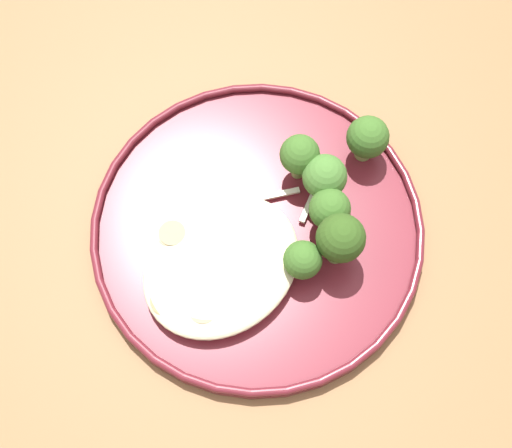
{
  "coord_description": "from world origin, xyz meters",
  "views": [
    {
      "loc": [
        -0.14,
        -0.13,
        1.28
      ],
      "look_at": [
        -0.0,
        0.03,
        0.76
      ],
      "focal_mm": 45.75,
      "sensor_mm": 36.0,
      "label": 1
    }
  ],
  "objects_px": {
    "dinner_plate": "(256,229)",
    "seared_scallop_half_hidden": "(225,272)",
    "seared_scallop_center_golden": "(185,265)",
    "broccoli_floret_near_rim": "(340,239)",
    "broccoli_floret_rear_charred": "(300,155)",
    "broccoli_floret_left_leaning": "(306,258)",
    "broccoli_floret_right_tilted": "(330,210)",
    "seared_scallop_front_small": "(205,313)",
    "seared_scallop_on_noodles": "(168,302)",
    "seared_scallop_large_seared": "(173,236)",
    "seared_scallop_tilted_round": "(250,257)",
    "broccoli_floret_beside_noodles": "(367,138)",
    "broccoli_floret_split_head": "(324,177)"
  },
  "relations": [
    {
      "from": "broccoli_floret_left_leaning",
      "to": "broccoli_floret_right_tilted",
      "type": "relative_size",
      "value": 0.87
    },
    {
      "from": "seared_scallop_on_noodles",
      "to": "broccoli_floret_rear_charred",
      "type": "bearing_deg",
      "value": 5.1
    },
    {
      "from": "seared_scallop_front_small",
      "to": "broccoli_floret_near_rim",
      "type": "distance_m",
      "value": 0.12
    },
    {
      "from": "seared_scallop_on_noodles",
      "to": "seared_scallop_large_seared",
      "type": "relative_size",
      "value": 1.22
    },
    {
      "from": "seared_scallop_tilted_round",
      "to": "seared_scallop_front_small",
      "type": "relative_size",
      "value": 1.27
    },
    {
      "from": "seared_scallop_center_golden",
      "to": "broccoli_floret_left_leaning",
      "type": "xyz_separation_m",
      "value": [
        0.07,
        -0.07,
        0.01
      ]
    },
    {
      "from": "broccoli_floret_right_tilted",
      "to": "broccoli_floret_rear_charred",
      "type": "distance_m",
      "value": 0.05
    },
    {
      "from": "broccoli_floret_left_leaning",
      "to": "broccoli_floret_near_rim",
      "type": "height_order",
      "value": "broccoli_floret_near_rim"
    },
    {
      "from": "broccoli_floret_near_rim",
      "to": "broccoli_floret_right_tilted",
      "type": "distance_m",
      "value": 0.03
    },
    {
      "from": "dinner_plate",
      "to": "seared_scallop_large_seared",
      "type": "xyz_separation_m",
      "value": [
        -0.06,
        0.04,
        0.01
      ]
    },
    {
      "from": "broccoli_floret_near_rim",
      "to": "seared_scallop_front_small",
      "type": "bearing_deg",
      "value": 162.96
    },
    {
      "from": "broccoli_floret_right_tilted",
      "to": "broccoli_floret_near_rim",
      "type": "bearing_deg",
      "value": -120.25
    },
    {
      "from": "seared_scallop_half_hidden",
      "to": "broccoli_floret_near_rim",
      "type": "xyz_separation_m",
      "value": [
        0.08,
        -0.05,
        0.03
      ]
    },
    {
      "from": "broccoli_floret_left_leaning",
      "to": "broccoli_floret_rear_charred",
      "type": "xyz_separation_m",
      "value": [
        0.06,
        0.07,
        0.01
      ]
    },
    {
      "from": "seared_scallop_half_hidden",
      "to": "broccoli_floret_near_rim",
      "type": "distance_m",
      "value": 0.1
    },
    {
      "from": "seared_scallop_on_noodles",
      "to": "seared_scallop_tilted_round",
      "type": "height_order",
      "value": "seared_scallop_tilted_round"
    },
    {
      "from": "seared_scallop_on_noodles",
      "to": "broccoli_floret_near_rim",
      "type": "distance_m",
      "value": 0.15
    },
    {
      "from": "dinner_plate",
      "to": "seared_scallop_tilted_round",
      "type": "distance_m",
      "value": 0.03
    },
    {
      "from": "seared_scallop_on_noodles",
      "to": "seared_scallop_front_small",
      "type": "xyz_separation_m",
      "value": [
        0.02,
        -0.03,
        0.0
      ]
    },
    {
      "from": "seared_scallop_large_seared",
      "to": "seared_scallop_center_golden",
      "type": "bearing_deg",
      "value": -109.21
    },
    {
      "from": "seared_scallop_half_hidden",
      "to": "seared_scallop_on_noodles",
      "type": "relative_size",
      "value": 0.88
    },
    {
      "from": "broccoli_floret_near_rim",
      "to": "seared_scallop_center_golden",
      "type": "bearing_deg",
      "value": 142.71
    },
    {
      "from": "broccoli_floret_rear_charred",
      "to": "seared_scallop_front_small",
      "type": "bearing_deg",
      "value": -163.94
    },
    {
      "from": "seared_scallop_tilted_round",
      "to": "broccoli_floret_left_leaning",
      "type": "distance_m",
      "value": 0.05
    },
    {
      "from": "dinner_plate",
      "to": "seared_scallop_half_hidden",
      "type": "height_order",
      "value": "seared_scallop_half_hidden"
    },
    {
      "from": "dinner_plate",
      "to": "broccoli_floret_rear_charred",
      "type": "bearing_deg",
      "value": 11.98
    },
    {
      "from": "seared_scallop_tilted_round",
      "to": "seared_scallop_large_seared",
      "type": "height_order",
      "value": "seared_scallop_large_seared"
    },
    {
      "from": "seared_scallop_center_golden",
      "to": "broccoli_floret_near_rim",
      "type": "height_order",
      "value": "broccoli_floret_near_rim"
    },
    {
      "from": "broccoli_floret_split_head",
      "to": "seared_scallop_front_small",
      "type": "bearing_deg",
      "value": -174.71
    },
    {
      "from": "seared_scallop_on_noodles",
      "to": "broccoli_floret_near_rim",
      "type": "xyz_separation_m",
      "value": [
        0.13,
        -0.06,
        0.03
      ]
    },
    {
      "from": "dinner_plate",
      "to": "seared_scallop_center_golden",
      "type": "bearing_deg",
      "value": 169.53
    },
    {
      "from": "broccoli_floret_right_tilted",
      "to": "broccoli_floret_left_leaning",
      "type": "bearing_deg",
      "value": -160.15
    },
    {
      "from": "broccoli_floret_rear_charred",
      "to": "broccoli_floret_right_tilted",
      "type": "bearing_deg",
      "value": -107.06
    },
    {
      "from": "seared_scallop_large_seared",
      "to": "broccoli_floret_near_rim",
      "type": "bearing_deg",
      "value": -48.19
    },
    {
      "from": "seared_scallop_on_noodles",
      "to": "broccoli_floret_rear_charred",
      "type": "relative_size",
      "value": 0.56
    },
    {
      "from": "seared_scallop_center_golden",
      "to": "broccoli_floret_rear_charred",
      "type": "xyz_separation_m",
      "value": [
        0.13,
        0.0,
        0.02
      ]
    },
    {
      "from": "dinner_plate",
      "to": "seared_scallop_half_hidden",
      "type": "xyz_separation_m",
      "value": [
        -0.05,
        -0.01,
        0.01
      ]
    },
    {
      "from": "seared_scallop_on_noodles",
      "to": "broccoli_floret_right_tilted",
      "type": "relative_size",
      "value": 0.59
    },
    {
      "from": "seared_scallop_half_hidden",
      "to": "seared_scallop_front_small",
      "type": "distance_m",
      "value": 0.04
    },
    {
      "from": "broccoli_floret_near_rim",
      "to": "broccoli_floret_right_tilted",
      "type": "height_order",
      "value": "broccoli_floret_near_rim"
    },
    {
      "from": "seared_scallop_large_seared",
      "to": "broccoli_floret_right_tilted",
      "type": "distance_m",
      "value": 0.13
    },
    {
      "from": "seared_scallop_half_hidden",
      "to": "seared_scallop_large_seared",
      "type": "relative_size",
      "value": 1.07
    },
    {
      "from": "seared_scallop_large_seared",
      "to": "broccoli_floret_split_head",
      "type": "bearing_deg",
      "value": -23.34
    },
    {
      "from": "broccoli_floret_left_leaning",
      "to": "broccoli_floret_near_rim",
      "type": "xyz_separation_m",
      "value": [
        0.03,
        -0.01,
        0.01
      ]
    },
    {
      "from": "seared_scallop_tilted_round",
      "to": "seared_scallop_on_noodles",
      "type": "bearing_deg",
      "value": 166.65
    },
    {
      "from": "seared_scallop_tilted_round",
      "to": "broccoli_floret_right_tilted",
      "type": "bearing_deg",
      "value": -15.3
    },
    {
      "from": "seared_scallop_center_golden",
      "to": "broccoli_floret_beside_noodles",
      "type": "xyz_separation_m",
      "value": [
        0.19,
        -0.03,
        0.02
      ]
    },
    {
      "from": "seared_scallop_on_noodles",
      "to": "broccoli_floret_rear_charred",
      "type": "height_order",
      "value": "broccoli_floret_rear_charred"
    },
    {
      "from": "broccoli_floret_near_rim",
      "to": "broccoli_floret_rear_charred",
      "type": "xyz_separation_m",
      "value": [
        0.03,
        0.08,
        -0.0
      ]
    },
    {
      "from": "dinner_plate",
      "to": "broccoli_floret_beside_noodles",
      "type": "relative_size",
      "value": 5.82
    }
  ]
}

